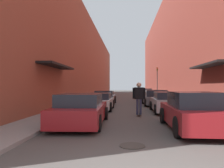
{
  "coord_description": "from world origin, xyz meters",
  "views": [
    {
      "loc": [
        -0.34,
        -3.04,
        1.62
      ],
      "look_at": [
        -1.25,
        10.93,
        1.77
      ],
      "focal_mm": 35.0,
      "sensor_mm": 36.0,
      "label": 1
    }
  ],
  "objects": [
    {
      "name": "parked_car_right_3",
      "position": [
        2.23,
        20.96,
        0.6
      ],
      "size": [
        1.98,
        4.58,
        1.23
      ],
      "color": "#515459",
      "rests_on": "ground"
    },
    {
      "name": "skateboarder",
      "position": [
        0.36,
        9.04,
        1.13
      ],
      "size": [
        0.7,
        0.78,
        1.83
      ],
      "color": "black",
      "rests_on": "ground"
    },
    {
      "name": "parked_car_left_0",
      "position": [
        -2.23,
        6.04,
        0.63
      ],
      "size": [
        1.98,
        4.59,
        1.31
      ],
      "color": "maroon",
      "rests_on": "ground"
    },
    {
      "name": "building_row_right",
      "position": [
        7.08,
        29.84,
        7.22
      ],
      "size": [
        4.9,
        59.69,
        14.44
      ],
      "color": "brown",
      "rests_on": "ground"
    },
    {
      "name": "parked_car_right_0",
      "position": [
        2.14,
        5.21,
        0.68
      ],
      "size": [
        1.93,
        4.4,
        1.42
      ],
      "color": "maroon",
      "rests_on": "ground"
    },
    {
      "name": "curb_strip_right",
      "position": [
        4.18,
        29.84,
        0.06
      ],
      "size": [
        1.8,
        59.69,
        0.12
      ],
      "color": "gray",
      "rests_on": "ground"
    },
    {
      "name": "parked_car_right_2",
      "position": [
        2.12,
        15.77,
        0.63
      ],
      "size": [
        2.01,
        4.46,
        1.31
      ],
      "color": "#515459",
      "rests_on": "ground"
    },
    {
      "name": "parked_car_right_4",
      "position": [
        2.26,
        26.67,
        0.64
      ],
      "size": [
        1.92,
        4.16,
        1.32
      ],
      "color": "silver",
      "rests_on": "ground"
    },
    {
      "name": "curb_strip_left",
      "position": [
        -4.18,
        29.84,
        0.06
      ],
      "size": [
        1.8,
        59.69,
        0.12
      ],
      "color": "gray",
      "rests_on": "ground"
    },
    {
      "name": "traffic_light",
      "position": [
        3.7,
        25.67,
        2.54
      ],
      "size": [
        0.16,
        0.22,
        3.96
      ],
      "color": "#2D2D2D",
      "rests_on": "curb_strip_right"
    },
    {
      "name": "parked_car_left_2",
      "position": [
        -2.3,
        16.85,
        0.6
      ],
      "size": [
        1.93,
        4.18,
        1.21
      ],
      "color": "#515459",
      "rests_on": "ground"
    },
    {
      "name": "parked_car_right_1",
      "position": [
        2.25,
        10.68,
        0.62
      ],
      "size": [
        1.95,
        3.95,
        1.27
      ],
      "color": "#B7B7BC",
      "rests_on": "ground"
    },
    {
      "name": "parked_car_left_1",
      "position": [
        -2.17,
        11.83,
        0.57
      ],
      "size": [
        1.85,
        4.03,
        1.17
      ],
      "color": "silver",
      "rests_on": "ground"
    },
    {
      "name": "ground",
      "position": [
        0.0,
        23.87,
        0.0
      ],
      "size": [
        131.31,
        131.31,
        0.0
      ],
      "primitive_type": "plane",
      "color": "#4C4947"
    },
    {
      "name": "building_row_left",
      "position": [
        -7.08,
        29.84,
        5.42
      ],
      "size": [
        4.9,
        59.69,
        10.84
      ],
      "color": "brown",
      "rests_on": "ground"
    },
    {
      "name": "manhole_cover",
      "position": [
        -0.17,
        2.92,
        0.01
      ],
      "size": [
        0.7,
        0.7,
        0.02
      ],
      "color": "#332D28",
      "rests_on": "ground"
    }
  ]
}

